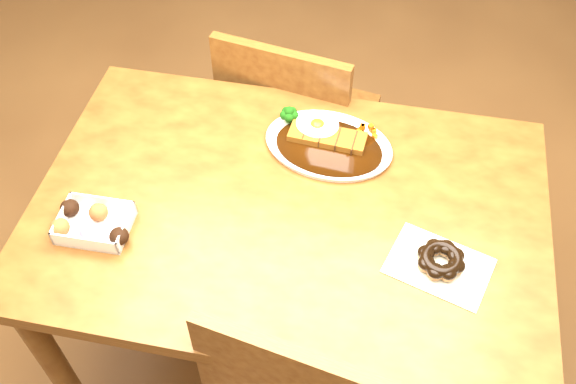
% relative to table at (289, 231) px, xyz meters
% --- Properties ---
extents(ground, '(6.00, 6.00, 0.00)m').
position_rel_table_xyz_m(ground, '(0.00, 0.00, -0.65)').
color(ground, brown).
rests_on(ground, ground).
extents(table, '(1.20, 0.80, 0.75)m').
position_rel_table_xyz_m(table, '(0.00, 0.00, 0.00)').
color(table, '#532A10').
rests_on(table, ground).
extents(chair_far, '(0.49, 0.49, 0.87)m').
position_rel_table_xyz_m(chair_far, '(-0.08, 0.54, -0.17)').
color(chair_far, '#532A10').
rests_on(chair_far, ground).
extents(katsu_curry_plate, '(0.35, 0.27, 0.06)m').
position_rel_table_xyz_m(katsu_curry_plate, '(0.06, 0.21, 0.11)').
color(katsu_curry_plate, white).
rests_on(katsu_curry_plate, table).
extents(donut_box, '(0.18, 0.12, 0.04)m').
position_rel_table_xyz_m(donut_box, '(-0.42, -0.15, 0.12)').
color(donut_box, white).
rests_on(donut_box, table).
extents(pon_de_ring, '(0.25, 0.21, 0.04)m').
position_rel_table_xyz_m(pon_de_ring, '(0.35, -0.10, 0.12)').
color(pon_de_ring, silver).
rests_on(pon_de_ring, table).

